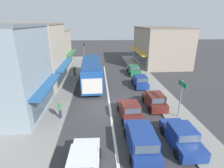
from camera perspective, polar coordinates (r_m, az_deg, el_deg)
ground_plane at (r=17.75m, az=-0.60°, el=-8.22°), size 140.00×140.00×0.00m
lane_centre_line at (r=21.36m, az=-1.32°, el=-3.20°), size 0.20×28.00×0.01m
sidewalk_left at (r=23.88m, az=-18.12°, el=-1.52°), size 5.20×44.00×0.14m
kerb_right at (r=24.27m, az=13.19°, el=-0.72°), size 2.80×44.00×0.12m
shopfront_mid_block at (r=26.23m, az=-25.07°, el=8.61°), size 9.05×8.66×8.19m
shopfront_far_end at (r=35.03m, az=-19.85°, el=10.54°), size 7.99×9.19×6.87m
building_right_far at (r=37.68m, az=15.35°, el=11.92°), size 9.32×13.18×7.34m
city_bus at (r=24.52m, az=-6.69°, el=4.35°), size 3.05×10.95×3.23m
sedan_queue_far_back at (r=11.02m, az=-9.23°, el=-24.55°), size 2.02×4.26×1.47m
wagon_queue_gap_filler at (r=12.59m, az=9.43°, el=-17.53°), size 1.98×4.52×1.58m
sedan_adjacent_lane_trail at (r=16.09m, az=5.90°, el=-8.79°), size 2.05×4.28×1.47m
parked_sedan_kerb_front at (r=13.79m, az=21.66°, el=-15.58°), size 1.92×4.21×1.47m
parked_hatchback_kerb_second at (r=18.40m, az=13.71°, el=-5.31°), size 1.89×3.74×1.54m
parked_hatchback_kerb_third at (r=23.84m, az=9.13°, el=0.84°), size 1.83×3.70×1.54m
parked_sedan_kerb_rear at (r=29.60m, az=7.11°, el=4.56°), size 1.93×4.22×1.47m
traffic_light_downstreet at (r=37.97m, az=-9.13°, el=11.18°), size 0.33×0.24×4.20m
directional_road_sign at (r=16.25m, az=21.77°, el=-2.07°), size 0.10×1.40×3.60m
pedestrian_with_handbag_near at (r=28.61m, az=-12.25°, el=4.57°), size 0.66×0.30×1.63m
pedestrian_browsing_midblock at (r=16.24m, az=-16.66°, el=-7.70°), size 0.28×0.56×1.63m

